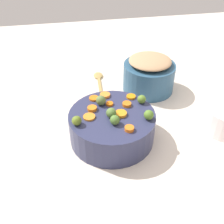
% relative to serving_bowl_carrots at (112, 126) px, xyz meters
% --- Properties ---
extents(tabletop, '(2.40, 2.40, 0.02)m').
position_rel_serving_bowl_carrots_xyz_m(tabletop, '(0.03, 0.06, -0.06)').
color(tabletop, beige).
rests_on(tabletop, ground).
extents(serving_bowl_carrots, '(0.29, 0.29, 0.11)m').
position_rel_serving_bowl_carrots_xyz_m(serving_bowl_carrots, '(0.00, 0.00, 0.00)').
color(serving_bowl_carrots, '#2E3253').
rests_on(serving_bowl_carrots, tabletop).
extents(metal_pot, '(0.22, 0.22, 0.12)m').
position_rel_serving_bowl_carrots_xyz_m(metal_pot, '(0.22, 0.29, 0.01)').
color(metal_pot, '#2B5372').
rests_on(metal_pot, tabletop).
extents(stuffing_mound, '(0.18, 0.18, 0.03)m').
position_rel_serving_bowl_carrots_xyz_m(stuffing_mound, '(0.22, 0.29, 0.09)').
color(stuffing_mound, tan).
rests_on(stuffing_mound, metal_pot).
extents(carrot_slice_0, '(0.05, 0.05, 0.01)m').
position_rel_serving_bowl_carrots_xyz_m(carrot_slice_0, '(-0.08, -0.00, 0.06)').
color(carrot_slice_0, orange).
rests_on(carrot_slice_0, serving_bowl_carrots).
extents(carrot_slice_1, '(0.04, 0.04, 0.01)m').
position_rel_serving_bowl_carrots_xyz_m(carrot_slice_1, '(-0.06, 0.04, 0.06)').
color(carrot_slice_1, orange).
rests_on(carrot_slice_1, serving_bowl_carrots).
extents(carrot_slice_2, '(0.04, 0.04, 0.01)m').
position_rel_serving_bowl_carrots_xyz_m(carrot_slice_2, '(0.00, 0.05, 0.06)').
color(carrot_slice_2, orange).
rests_on(carrot_slice_2, serving_bowl_carrots).
extents(carrot_slice_3, '(0.04, 0.04, 0.01)m').
position_rel_serving_bowl_carrots_xyz_m(carrot_slice_3, '(0.06, 0.04, 0.06)').
color(carrot_slice_3, orange).
rests_on(carrot_slice_3, serving_bowl_carrots).
extents(carrot_slice_4, '(0.05, 0.05, 0.01)m').
position_rel_serving_bowl_carrots_xyz_m(carrot_slice_4, '(0.09, 0.08, 0.06)').
color(carrot_slice_4, orange).
rests_on(carrot_slice_4, serving_bowl_carrots).
extents(carrot_slice_5, '(0.05, 0.05, 0.01)m').
position_rel_serving_bowl_carrots_xyz_m(carrot_slice_5, '(-0.05, 0.10, 0.06)').
color(carrot_slice_5, orange).
rests_on(carrot_slice_5, serving_bowl_carrots).
extents(carrot_slice_6, '(0.04, 0.04, 0.01)m').
position_rel_serving_bowl_carrots_xyz_m(carrot_slice_6, '(0.04, -0.09, 0.06)').
color(carrot_slice_6, orange).
rests_on(carrot_slice_6, serving_bowl_carrots).
extents(carrot_slice_7, '(0.05, 0.05, 0.01)m').
position_rel_serving_bowl_carrots_xyz_m(carrot_slice_7, '(-0.00, 0.11, 0.06)').
color(carrot_slice_7, orange).
rests_on(carrot_slice_7, serving_bowl_carrots).
extents(carrot_slice_8, '(0.06, 0.06, 0.01)m').
position_rel_serving_bowl_carrots_xyz_m(carrot_slice_8, '(0.03, -0.01, 0.06)').
color(carrot_slice_8, orange).
rests_on(carrot_slice_8, serving_bowl_carrots).
extents(brussels_sprout_0, '(0.03, 0.03, 0.03)m').
position_rel_serving_bowl_carrots_xyz_m(brussels_sprout_0, '(0.11, 0.05, 0.07)').
color(brussels_sprout_0, olive).
rests_on(brussels_sprout_0, serving_bowl_carrots).
extents(brussels_sprout_1, '(0.03, 0.03, 0.03)m').
position_rel_serving_bowl_carrots_xyz_m(brussels_sprout_1, '(0.11, -0.05, 0.07)').
color(brussels_sprout_1, '#557F2B').
rests_on(brussels_sprout_1, serving_bowl_carrots).
extents(brussels_sprout_2, '(0.03, 0.03, 0.03)m').
position_rel_serving_bowl_carrots_xyz_m(brussels_sprout_2, '(-0.12, -0.03, 0.07)').
color(brussels_sprout_2, '#5E7324').
rests_on(brussels_sprout_2, serving_bowl_carrots).
extents(brussels_sprout_3, '(0.03, 0.03, 0.03)m').
position_rel_serving_bowl_carrots_xyz_m(brussels_sprout_3, '(-0.01, -0.01, 0.07)').
color(brussels_sprout_3, '#557736').
rests_on(brussels_sprout_3, serving_bowl_carrots).
extents(brussels_sprout_4, '(0.03, 0.03, 0.03)m').
position_rel_serving_bowl_carrots_xyz_m(brussels_sprout_4, '(-0.03, 0.06, 0.07)').
color(brussels_sprout_4, '#5A713A').
rests_on(brussels_sprout_4, serving_bowl_carrots).
extents(brussels_sprout_5, '(0.03, 0.03, 0.03)m').
position_rel_serving_bowl_carrots_xyz_m(brussels_sprout_5, '(-0.00, -0.05, 0.07)').
color(brussels_sprout_5, '#527A32').
rests_on(brussels_sprout_5, serving_bowl_carrots).
extents(wooden_spoon, '(0.05, 0.30, 0.01)m').
position_rel_serving_bowl_carrots_xyz_m(wooden_spoon, '(0.01, 0.38, -0.05)').
color(wooden_spoon, '#AC8D4D').
rests_on(wooden_spoon, tabletop).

